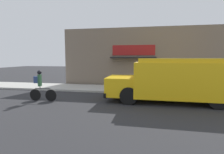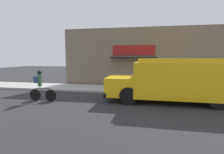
{
  "view_description": "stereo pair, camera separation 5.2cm",
  "coord_description": "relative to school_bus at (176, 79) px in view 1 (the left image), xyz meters",
  "views": [
    {
      "loc": [
        -0.69,
        -11.1,
        2.3
      ],
      "look_at": [
        -2.74,
        -0.2,
        1.1
      ],
      "focal_mm": 28.0,
      "sensor_mm": 36.0,
      "label": 1
    },
    {
      "loc": [
        -0.64,
        -11.09,
        2.3
      ],
      "look_at": [
        -2.74,
        -0.2,
        1.1
      ],
      "focal_mm": 28.0,
      "sensor_mm": 36.0,
      "label": 2
    }
  ],
  "objects": [
    {
      "name": "ground_plane",
      "position": [
        -0.92,
        1.65,
        -1.2
      ],
      "size": [
        70.0,
        70.0,
        0.0
      ],
      "primitive_type": "plane",
      "color": "#2B2B2D"
    },
    {
      "name": "sidewalk",
      "position": [
        -0.92,
        3.0,
        -1.14
      ],
      "size": [
        28.0,
        2.7,
        0.13
      ],
      "color": "#ADAAA3",
      "rests_on": "ground_plane"
    },
    {
      "name": "storefront",
      "position": [
        -0.97,
        4.65,
        1.17
      ],
      "size": [
        14.79,
        0.95,
        4.72
      ],
      "color": "#756656",
      "rests_on": "ground_plane"
    },
    {
      "name": "school_bus",
      "position": [
        0.0,
        0.0,
        0.0
      ],
      "size": [
        6.58,
        2.81,
        2.29
      ],
      "rotation": [
        0.0,
        0.0,
        -0.02
      ],
      "color": "yellow",
      "rests_on": "ground_plane"
    },
    {
      "name": "cyclist",
      "position": [
        -7.1,
        -1.05,
        -0.36
      ],
      "size": [
        1.54,
        0.23,
        1.66
      ],
      "rotation": [
        0.0,
        0.0,
        0.03
      ],
      "color": "black",
      "rests_on": "ground_plane"
    },
    {
      "name": "trash_bin",
      "position": [
        -1.15,
        3.75,
        -0.64
      ],
      "size": [
        0.53,
        0.53,
        0.85
      ],
      "color": "#2D5138",
      "rests_on": "sidewalk"
    }
  ]
}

